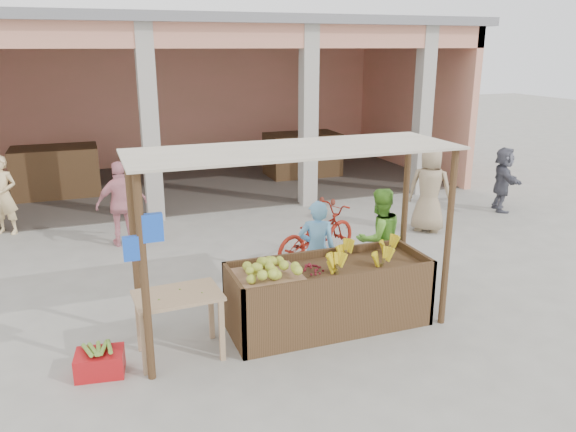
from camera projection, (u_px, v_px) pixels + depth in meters
name	position (u px, v px, depth m)	size (l,w,h in m)	color
ground	(293.00, 331.00, 7.27)	(60.00, 60.00, 0.00)	gray
market_building	(173.00, 80.00, 14.52)	(14.40, 6.40, 4.20)	#E68F78
fruit_stall	(329.00, 297.00, 7.32)	(2.60, 0.95, 0.80)	#523721
stall_awning	(291.00, 182.00, 6.75)	(4.09, 1.35, 2.39)	#523721
banana_heap	(361.00, 256.00, 7.38)	(1.12, 0.61, 0.20)	yellow
melon_tray	(267.00, 272.00, 6.86)	(0.82, 0.71, 0.21)	#8F674A
berry_heap	(310.00, 269.00, 7.05)	(0.42, 0.34, 0.13)	maroon
side_table	(178.00, 305.00, 6.53)	(1.02, 0.71, 0.80)	tan
papaya_pile	(177.00, 287.00, 6.46)	(0.63, 0.36, 0.18)	#47892D
red_crate	(100.00, 363.00, 6.29)	(0.52, 0.38, 0.27)	#B01216
plantain_bundle	(98.00, 349.00, 6.24)	(0.39, 0.27, 0.08)	olive
produce_sacks	(325.00, 193.00, 12.95)	(0.79, 0.74, 0.60)	maroon
vendor_blue	(317.00, 247.00, 8.05)	(0.59, 0.43, 1.57)	#6DB8F0
vendor_green	(379.00, 236.00, 8.41)	(0.79, 0.45, 1.63)	#6ABA36
motorcycle	(316.00, 234.00, 9.52)	(1.88, 0.65, 0.98)	maroon
shopper_b	(122.00, 201.00, 10.21)	(0.99, 0.52, 1.68)	pink
shopper_c	(430.00, 184.00, 10.97)	(0.92, 0.60, 1.91)	#9D8767
shopper_d	(503.00, 178.00, 12.41)	(1.40, 0.57, 1.51)	#545562
shopper_e	(3.00, 194.00, 10.86)	(0.60, 0.45, 1.61)	#EECC8E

